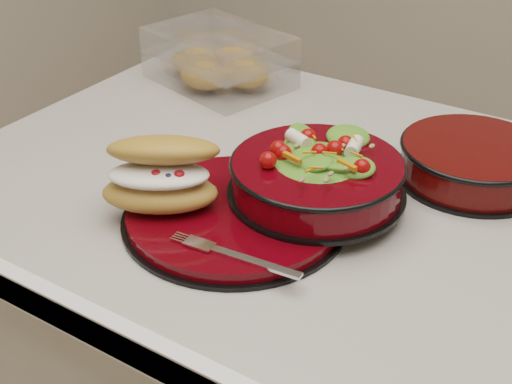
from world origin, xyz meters
The scene contains 6 objects.
dinner_plate centered at (-0.15, -0.13, 0.91)m, with size 0.29×0.29×0.02m.
salad_bowl centered at (-0.08, -0.04, 0.96)m, with size 0.24×0.24×0.10m.
croissant centered at (-0.23, -0.17, 0.96)m, with size 0.17×0.16×0.09m.
fork centered at (-0.09, -0.21, 0.92)m, with size 0.15×0.03×0.00m.
pastry_box centered at (-0.43, 0.24, 0.94)m, with size 0.28×0.23×0.09m.
extra_bowl centered at (0.07, 0.14, 0.93)m, with size 0.21×0.21×0.05m.
Camera 1 is at (0.29, -0.76, 1.41)m, focal length 50.00 mm.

